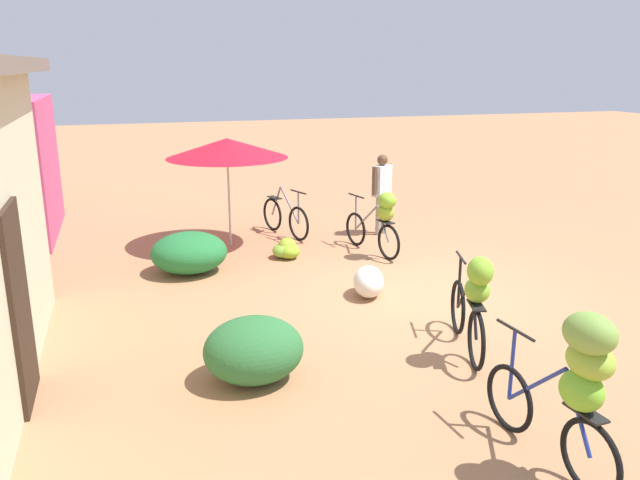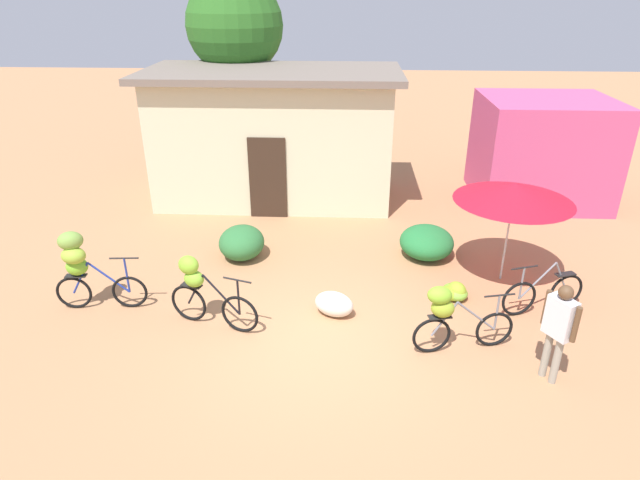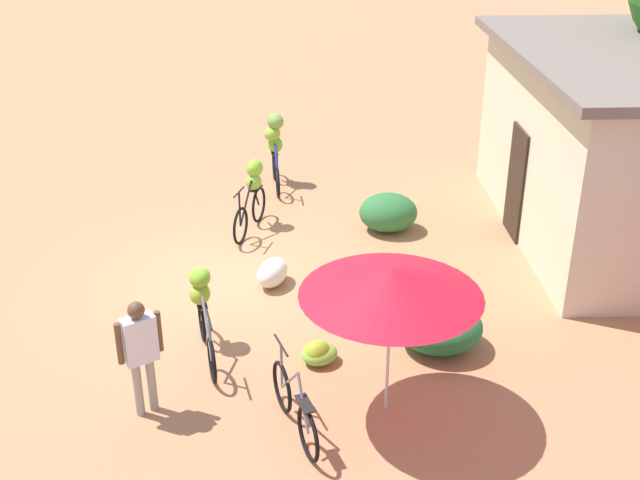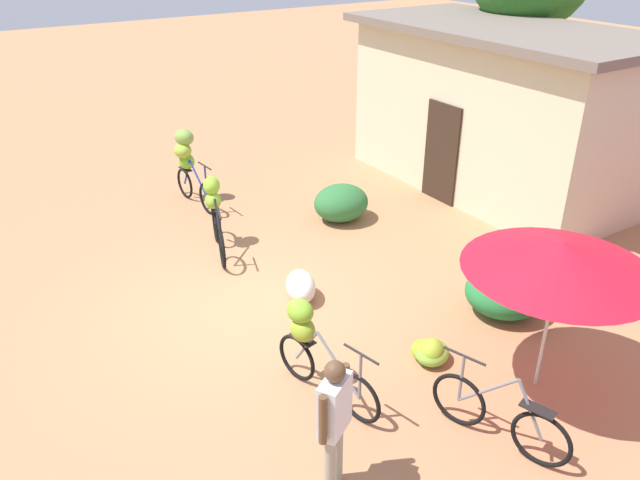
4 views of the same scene
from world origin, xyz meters
TOP-DOWN VIEW (x-y plane):
  - ground_plane at (0.00, 0.00)m, footprint 60.00×60.00m
  - building_low at (-1.50, 6.55)m, footprint 6.41×3.26m
  - hedge_bush_front_left at (-1.77, 2.92)m, footprint 0.95×1.07m
  - hedge_bush_front_right at (2.12, 3.18)m, footprint 1.13×1.22m
  - market_umbrella at (3.48, 2.28)m, footprint 2.19×2.19m
  - bicycle_leftmost at (-4.16, 0.83)m, footprint 1.61×0.50m
  - bicycle_near_pile at (-1.96, 0.43)m, footprint 1.60×0.59m
  - bicycle_center_loaded at (2.05, -0.11)m, footprint 1.64×0.45m
  - bicycle_by_shop at (3.89, 1.13)m, footprint 1.55×0.55m
  - banana_pile_on_ground at (2.44, 1.47)m, footprint 0.63×0.66m
  - produce_sack at (0.23, 0.82)m, footprint 0.81×0.67m
  - person_vendor at (3.43, -0.71)m, footprint 0.38×0.51m

SIDE VIEW (x-z plane):
  - ground_plane at x=0.00m, z-range 0.00..0.00m
  - banana_pile_on_ground at x=2.44m, z-range -0.03..0.32m
  - produce_sack at x=0.23m, z-range 0.00..0.44m
  - hedge_bush_front_right at x=2.12m, z-range 0.00..0.66m
  - hedge_bush_front_left at x=-1.77m, z-range 0.00..0.69m
  - bicycle_by_shop at x=3.89m, z-range -0.12..0.84m
  - bicycle_center_loaded at x=2.05m, z-range 0.10..1.27m
  - bicycle_near_pile at x=-1.96m, z-range 0.08..1.34m
  - bicycle_leftmost at x=-4.16m, z-range 0.16..1.64m
  - person_vendor at x=3.43m, z-range 0.17..1.75m
  - building_low at x=-1.50m, z-range 0.02..3.36m
  - market_umbrella at x=3.48m, z-range 0.82..2.81m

